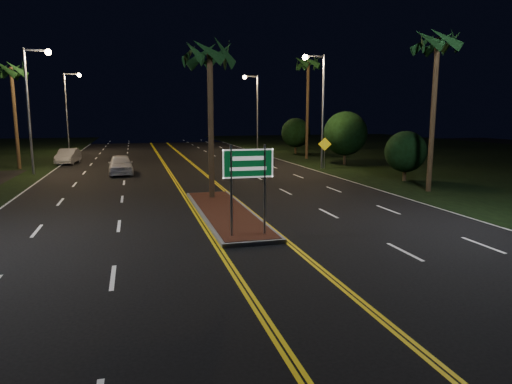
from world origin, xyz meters
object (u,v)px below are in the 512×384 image
object	(u,v)px
palm_median	(210,54)
palm_right_near	(438,43)
median_island	(225,212)
streetlight_right_far	(254,104)
streetlight_right_mid	(319,98)
shrub_near	(406,152)
streetlight_left_far	(70,103)
highway_sign	(248,172)
palm_left_far	(11,71)
shrub_mid	(345,134)
shrub_far	(296,133)
car_near	(121,163)
palm_right_far	(308,64)
car_far	(68,155)
streetlight_left_mid	(33,96)
warning_sign	(325,148)

from	to	relation	value
palm_median	palm_right_near	bearing A→B (deg)	-2.29
median_island	streetlight_right_far	distance (m)	37.00
palm_median	streetlight_right_mid	bearing A→B (deg)	47.30
streetlight_right_mid	palm_median	world-z (taller)	streetlight_right_mid
palm_median	shrub_near	size ratio (longest dim) A/B	2.52
streetlight_left_far	palm_median	world-z (taller)	streetlight_left_far
highway_sign	palm_left_far	distance (m)	28.77
streetlight_left_far	shrub_mid	size ratio (longest dim) A/B	1.95
shrub_far	car_near	xyz separation A→B (m)	(-18.58, -13.51, -1.49)
median_island	car_near	bearing A→B (deg)	107.15
highway_sign	streetlight_right_far	size ratio (longest dim) A/B	0.36
median_island	palm_right_far	distance (m)	27.84
streetlight_right_mid	shrub_mid	distance (m)	4.90
streetlight_right_far	palm_left_far	size ratio (longest dim) A/B	1.02
median_island	highway_sign	world-z (taller)	highway_sign
palm_left_far	streetlight_right_mid	bearing A→B (deg)	-14.37
car_far	streetlight_left_mid	bearing A→B (deg)	-92.25
car_near	car_far	bearing A→B (deg)	116.12
car_near	streetlight_left_far	bearing A→B (deg)	103.07
streetlight_left_mid	car_near	distance (m)	7.71
streetlight_left_far	car_far	distance (m)	13.66
streetlight_left_mid	shrub_near	world-z (taller)	streetlight_left_mid
shrub_near	highway_sign	bearing A→B (deg)	-140.31
streetlight_left_mid	car_far	bearing A→B (deg)	81.31
median_island	palm_right_far	xyz separation A→B (m)	(12.80, 23.00, 9.06)
palm_right_far	shrub_mid	distance (m)	8.87
shrub_mid	warning_sign	distance (m)	3.70
median_island	highway_sign	distance (m)	4.80
median_island	car_near	world-z (taller)	car_near
streetlight_left_far	car_near	bearing A→B (deg)	-74.83
streetlight_right_far	shrub_near	size ratio (longest dim) A/B	2.73
streetlight_left_far	warning_sign	size ratio (longest dim) A/B	3.58
warning_sign	car_near	bearing A→B (deg)	-165.51
palm_right_near	streetlight_right_far	bearing A→B (deg)	93.37
streetlight_left_far	streetlight_right_mid	bearing A→B (deg)	-46.03
palm_median	palm_right_near	size ratio (longest dim) A/B	0.89
car_far	car_near	bearing A→B (deg)	-55.35
streetlight_right_mid	palm_right_far	size ratio (longest dim) A/B	0.87
highway_sign	palm_right_near	bearing A→B (deg)	29.95
highway_sign	shrub_mid	distance (m)	25.41
warning_sign	streetlight_right_far	bearing A→B (deg)	108.29
streetlight_right_mid	car_near	bearing A→B (deg)	178.19
shrub_far	car_far	xyz separation A→B (m)	(-23.30, -4.72, -1.55)
streetlight_left_mid	streetlight_right_far	world-z (taller)	same
car_near	median_island	bearing A→B (deg)	-74.95
shrub_near	median_island	bearing A→B (deg)	-152.59
streetlight_right_far	palm_right_far	distance (m)	12.69
palm_median	palm_right_far	distance (m)	23.40
highway_sign	car_near	size ratio (longest dim) A/B	0.63
streetlight_right_mid	streetlight_right_far	size ratio (longest dim) A/B	1.00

